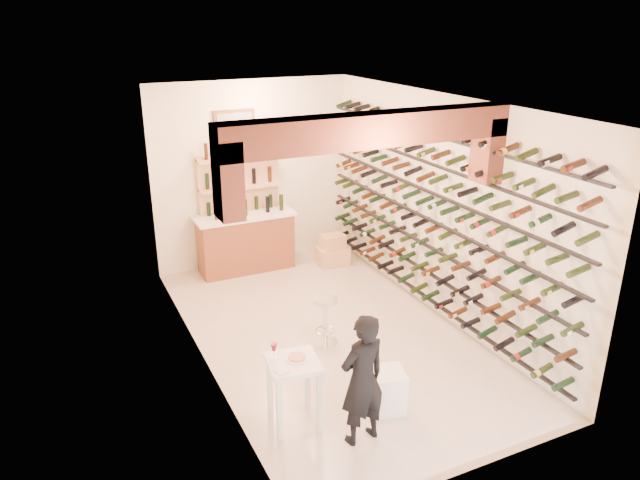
# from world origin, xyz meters

# --- Properties ---
(ground) EXTENTS (6.00, 6.00, 0.00)m
(ground) POSITION_xyz_m (0.00, 0.00, 0.00)
(ground) COLOR beige
(ground) RESTS_ON ground
(room_shell) EXTENTS (3.52, 6.02, 3.21)m
(room_shell) POSITION_xyz_m (0.00, -0.26, 2.25)
(room_shell) COLOR silver
(room_shell) RESTS_ON ground
(wine_rack) EXTENTS (0.32, 5.70, 2.56)m
(wine_rack) POSITION_xyz_m (1.53, 0.00, 1.55)
(wine_rack) COLOR black
(wine_rack) RESTS_ON ground
(back_counter) EXTENTS (1.70, 0.62, 1.29)m
(back_counter) POSITION_xyz_m (-0.30, 2.65, 0.53)
(back_counter) COLOR brown
(back_counter) RESTS_ON ground
(back_shelving) EXTENTS (1.40, 0.31, 2.73)m
(back_shelving) POSITION_xyz_m (-0.30, 2.89, 1.17)
(back_shelving) COLOR tan
(back_shelving) RESTS_ON ground
(tasting_table) EXTENTS (0.60, 0.60, 0.94)m
(tasting_table) POSITION_xyz_m (-1.20, -1.58, 0.64)
(tasting_table) COLOR white
(tasting_table) RESTS_ON ground
(white_stool) EXTENTS (0.47, 0.47, 0.48)m
(white_stool) POSITION_xyz_m (-0.16, -1.79, 0.24)
(white_stool) COLOR white
(white_stool) RESTS_ON ground
(person) EXTENTS (0.58, 0.42, 1.46)m
(person) POSITION_xyz_m (-0.68, -2.13, 0.73)
(person) COLOR black
(person) RESTS_ON ground
(chrome_barstool) EXTENTS (0.35, 0.35, 0.67)m
(chrome_barstool) POSITION_xyz_m (-0.16, -0.20, 0.39)
(chrome_barstool) COLOR silver
(chrome_barstool) RESTS_ON ground
(crate_lower) EXTENTS (0.56, 0.41, 0.32)m
(crate_lower) POSITION_xyz_m (1.15, 2.20, 0.16)
(crate_lower) COLOR tan
(crate_lower) RESTS_ON ground
(crate_upper) EXTENTS (0.43, 0.32, 0.24)m
(crate_upper) POSITION_xyz_m (1.15, 2.20, 0.44)
(crate_upper) COLOR tan
(crate_upper) RESTS_ON crate_lower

